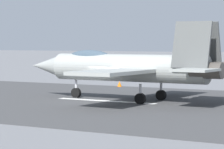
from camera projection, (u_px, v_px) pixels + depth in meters
ground_plane at (103, 101)px, 42.85m from camera, size 400.00×400.00×0.00m
runway_strip at (103, 101)px, 42.84m from camera, size 240.00×26.00×0.02m
fighter_jet at (128, 67)px, 42.81m from camera, size 16.31×14.28×5.66m
marker_cone_mid at (119, 84)px, 56.34m from camera, size 0.44×0.44×0.55m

